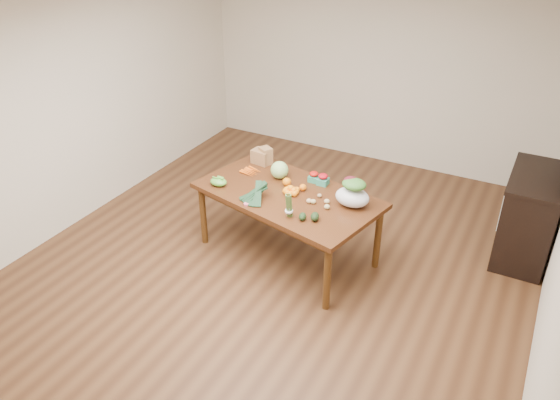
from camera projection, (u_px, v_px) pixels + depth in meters
The scene contains 25 objects.
floor at pixel (274, 268), 5.68m from camera, with size 6.00×6.00×0.00m, color brown.
room_walls at pixel (274, 150), 5.01m from camera, with size 5.02×6.02×2.70m.
dining_table at pixel (288, 224), 5.72m from camera, with size 1.84×1.02×0.75m, color #4C2711.
cabinet at pixel (529, 216), 5.68m from camera, with size 0.52×1.02×0.94m, color black.
dish_towel at pixel (503, 207), 5.69m from camera, with size 0.02×0.28×0.45m, color white.
paper_bag at pixel (261, 155), 6.08m from camera, with size 0.27×0.23×0.19m, color #A06E47, non-canonical shape.
cabbage at pixel (279, 170), 5.77m from camera, with size 0.19×0.19×0.19m, color #A3D67B.
strawberry_basket_a at pixel (314, 178), 5.73m from camera, with size 0.10×0.10×0.09m, color red, non-canonical shape.
strawberry_basket_b at pixel (323, 180), 5.67m from camera, with size 0.11×0.11×0.10m, color red, non-canonical shape.
orange_a at pixel (287, 182), 5.65m from camera, with size 0.09×0.09×0.09m, color orange.
orange_b at pixel (303, 187), 5.56m from camera, with size 0.07×0.07×0.07m, color orange.
orange_c at pixel (294, 190), 5.50m from camera, with size 0.08×0.08×0.08m, color #FFA70F.
mandarin_cluster at pixel (291, 189), 5.50m from camera, with size 0.18×0.18×0.10m, color orange, non-canonical shape.
carrots at pixel (251, 172), 5.92m from camera, with size 0.22×0.19×0.03m, color #FF6115, non-canonical shape.
snap_pea_bag at pixel (218, 182), 5.66m from camera, with size 0.18×0.14×0.08m, color #6BA738.
kale_bunch at pixel (253, 194), 5.35m from camera, with size 0.32×0.40×0.16m, color black, non-canonical shape.
asparagus_bundle at pixel (289, 205), 5.07m from camera, with size 0.08×0.08×0.25m, color #517134, non-canonical shape.
potato_a at pixel (309, 201), 5.35m from camera, with size 0.06×0.05×0.05m, color tan.
potato_b at pixel (313, 201), 5.34m from camera, with size 0.06×0.05×0.05m, color tan.
potato_c at pixel (327, 201), 5.34m from camera, with size 0.06×0.05×0.05m, color tan.
potato_d at pixel (320, 196), 5.45m from camera, with size 0.05×0.04×0.04m, color tan.
potato_e at pixel (327, 207), 5.25m from camera, with size 0.06×0.05×0.05m, color tan.
avocado_a at pixel (303, 217), 5.08m from camera, with size 0.07×0.10×0.07m, color black.
avocado_b at pixel (315, 217), 5.07m from camera, with size 0.08×0.12×0.08m, color black.
salad_bag at pixel (353, 194), 5.25m from camera, with size 0.34×0.25×0.26m, color silver, non-canonical shape.
Camera 1 is at (2.18, -4.01, 3.46)m, focal length 35.00 mm.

